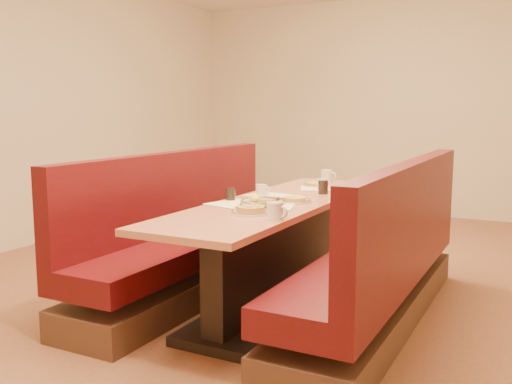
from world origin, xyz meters
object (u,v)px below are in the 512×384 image
at_px(coffee_mug_d, 327,176).
at_px(soda_tumbler_near, 231,194).
at_px(booth_left, 190,244).
at_px(eggs_plate, 262,201).
at_px(soda_tumbler_mid, 323,187).
at_px(diner_table, 278,254).
at_px(coffee_mug_b, 262,190).
at_px(coffee_mug_c, 323,184).
at_px(pancake_plate, 251,211).
at_px(coffee_mug_a, 276,211).
at_px(booth_right, 382,269).

xyz_separation_m(coffee_mug_d, soda_tumbler_near, (-0.22, -1.27, -0.01)).
distance_m(booth_left, eggs_plate, 0.83).
xyz_separation_m(booth_left, soda_tumbler_mid, (0.89, 0.43, 0.44)).
distance_m(diner_table, coffee_mug_b, 0.48).
bearing_deg(coffee_mug_c, soda_tumbler_near, -114.77).
distance_m(pancake_plate, soda_tumbler_mid, 0.97).
xyz_separation_m(pancake_plate, coffee_mug_d, (-0.13, 1.64, 0.03)).
distance_m(eggs_plate, coffee_mug_d, 1.28).
bearing_deg(pancake_plate, coffee_mug_b, 111.99).
distance_m(coffee_mug_c, soda_tumbler_near, 0.87).
height_order(coffee_mug_c, coffee_mug_d, coffee_mug_d).
bearing_deg(coffee_mug_c, coffee_mug_d, 107.10).
xyz_separation_m(coffee_mug_b, coffee_mug_d, (0.13, 0.98, 0.01)).
xyz_separation_m(pancake_plate, eggs_plate, (-0.11, 0.36, -0.00)).
bearing_deg(coffee_mug_d, soda_tumbler_mid, -74.01).
height_order(coffee_mug_a, soda_tumbler_mid, same).
bearing_deg(coffee_mug_a, coffee_mug_b, 132.44).
distance_m(booth_right, soda_tumbler_mid, 0.84).
distance_m(diner_table, eggs_plate, 0.43).
relative_size(coffee_mug_a, coffee_mug_c, 1.17).
xyz_separation_m(coffee_mug_c, soda_tumbler_near, (-0.37, -0.78, -0.00)).
relative_size(pancake_plate, coffee_mug_a, 1.81).
relative_size(booth_left, coffee_mug_d, 18.42).
bearing_deg(coffee_mug_b, soda_tumbler_near, -130.28).
bearing_deg(pancake_plate, soda_tumbler_near, 133.91).
height_order(booth_right, eggs_plate, booth_right).
relative_size(pancake_plate, coffee_mug_c, 2.11).
height_order(eggs_plate, coffee_mug_a, coffee_mug_a).
distance_m(diner_table, soda_tumbler_near, 0.53).
distance_m(booth_left, coffee_mug_b, 0.70).
height_order(coffee_mug_d, soda_tumbler_mid, coffee_mug_d).
xyz_separation_m(diner_table, coffee_mug_b, (-0.19, 0.12, 0.42)).
bearing_deg(coffee_mug_b, coffee_mug_d, 58.91).
xyz_separation_m(coffee_mug_a, coffee_mug_b, (-0.48, 0.76, -0.01)).
relative_size(booth_left, booth_right, 1.00).
xyz_separation_m(booth_right, eggs_plate, (-0.77, -0.18, 0.41)).
distance_m(coffee_mug_a, soda_tumbler_near, 0.73).
bearing_deg(eggs_plate, booth_left, 165.79).
xyz_separation_m(diner_table, eggs_plate, (-0.03, -0.18, 0.39)).
height_order(diner_table, soda_tumbler_mid, soda_tumbler_mid).
relative_size(booth_left, coffee_mug_b, 23.42).
distance_m(eggs_plate, soda_tumbler_near, 0.25).
height_order(eggs_plate, coffee_mug_c, coffee_mug_c).
height_order(pancake_plate, eggs_plate, eggs_plate).
relative_size(booth_left, eggs_plate, 8.31).
xyz_separation_m(coffee_mug_c, coffee_mug_d, (-0.15, 0.48, 0.01)).
bearing_deg(booth_right, coffee_mug_d, 125.78).
xyz_separation_m(pancake_plate, coffee_mug_a, (0.21, -0.10, 0.03)).
bearing_deg(coffee_mug_d, eggs_plate, -91.14).
height_order(diner_table, soda_tumbler_near, soda_tumbler_near).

